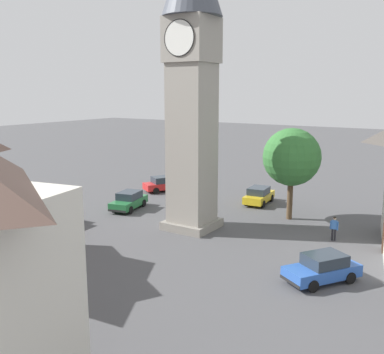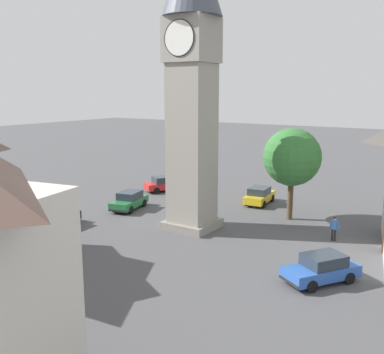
# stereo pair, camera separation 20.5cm
# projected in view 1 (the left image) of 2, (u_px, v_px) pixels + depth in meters

# --- Properties ---
(ground_plane) EXTENTS (200.00, 200.00, 0.00)m
(ground_plane) POSITION_uv_depth(u_px,v_px,m) (192.00, 228.00, 32.78)
(ground_plane) COLOR #4C4C4F
(clock_tower) EXTENTS (4.20, 4.20, 21.48)m
(clock_tower) POSITION_uv_depth(u_px,v_px,m) (192.00, 54.00, 30.36)
(clock_tower) COLOR gray
(clock_tower) RESTS_ON ground
(car_blue_kerb) EXTENTS (2.55, 4.40, 1.53)m
(car_blue_kerb) POSITION_uv_depth(u_px,v_px,m) (129.00, 201.00, 37.85)
(car_blue_kerb) COLOR #236B38
(car_blue_kerb) RESTS_ON ground
(car_silver_kerb) EXTENTS (3.60, 4.40, 1.53)m
(car_silver_kerb) POSITION_uv_depth(u_px,v_px,m) (164.00, 184.00, 44.69)
(car_silver_kerb) COLOR red
(car_silver_kerb) RESTS_ON ground
(car_red_corner) EXTENTS (3.68, 4.37, 1.53)m
(car_red_corner) POSITION_uv_depth(u_px,v_px,m) (322.00, 268.00, 23.40)
(car_red_corner) COLOR #2D5BB7
(car_red_corner) RESTS_ON ground
(car_white_side) EXTENTS (2.05, 4.24, 1.53)m
(car_white_side) POSITION_uv_depth(u_px,v_px,m) (54.00, 217.00, 32.79)
(car_white_side) COLOR black
(car_white_side) RESTS_ON ground
(car_black_far) EXTENTS (2.10, 4.27, 1.53)m
(car_black_far) POSITION_uv_depth(u_px,v_px,m) (259.00, 195.00, 39.74)
(car_black_far) COLOR gold
(car_black_far) RESTS_ON ground
(pedestrian) EXTENTS (0.56, 0.25, 1.69)m
(pedestrian) POSITION_uv_depth(u_px,v_px,m) (334.00, 226.00, 29.82)
(pedestrian) COLOR black
(pedestrian) RESTS_ON ground
(tree) EXTENTS (4.50, 4.50, 7.25)m
(tree) POSITION_uv_depth(u_px,v_px,m) (292.00, 157.00, 34.15)
(tree) COLOR brown
(tree) RESTS_ON ground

